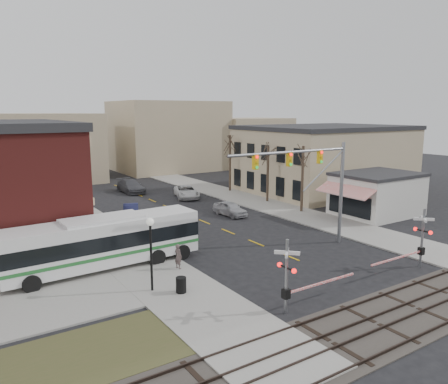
# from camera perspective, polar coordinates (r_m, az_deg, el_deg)

# --- Properties ---
(ground) EXTENTS (160.00, 160.00, 0.00)m
(ground) POSITION_cam_1_polar(r_m,az_deg,el_deg) (30.76, 11.08, -9.33)
(ground) COLOR black
(ground) RESTS_ON ground
(sidewalk_west) EXTENTS (5.00, 60.00, 0.12)m
(sidewalk_west) POSITION_cam_1_polar(r_m,az_deg,el_deg) (43.22, -17.65, -3.74)
(sidewalk_west) COLOR gray
(sidewalk_west) RESTS_ON ground
(sidewalk_east) EXTENTS (5.00, 60.00, 0.12)m
(sidewalk_east) POSITION_cam_1_polar(r_m,az_deg,el_deg) (51.42, 3.13, -1.02)
(sidewalk_east) COLOR gray
(sidewalk_east) RESTS_ON ground
(ballast_strip) EXTENTS (160.00, 5.00, 0.06)m
(ballast_strip) POSITION_cam_1_polar(r_m,az_deg,el_deg) (26.09, 23.77, -13.70)
(ballast_strip) COLOR #332D28
(ballast_strip) RESTS_ON ground
(rail_tracks) EXTENTS (160.00, 3.91, 0.14)m
(rail_tracks) POSITION_cam_1_polar(r_m,az_deg,el_deg) (26.06, 23.79, -13.52)
(rail_tracks) COLOR #2D231E
(rail_tracks) RESTS_ON ground
(tan_building) EXTENTS (20.30, 15.30, 8.50)m
(tan_building) POSITION_cam_1_polar(r_m,az_deg,el_deg) (58.99, 13.03, 4.34)
(tan_building) COLOR tan
(tan_building) RESTS_ON ground
(awning_shop) EXTENTS (9.74, 6.20, 4.30)m
(awning_shop) POSITION_cam_1_polar(r_m,az_deg,el_deg) (46.37, 19.33, -0.23)
(awning_shop) COLOR beige
(awning_shop) RESTS_ON ground
(tree_east_a) EXTENTS (0.28, 0.28, 6.75)m
(tree_east_a) POSITION_cam_1_polar(r_m,az_deg,el_deg) (45.41, 10.20, 1.69)
(tree_east_a) COLOR #382B21
(tree_east_a) RESTS_ON sidewalk_east
(tree_east_b) EXTENTS (0.28, 0.28, 6.30)m
(tree_east_b) POSITION_cam_1_polar(r_m,az_deg,el_deg) (50.10, 5.73, 2.36)
(tree_east_b) COLOR #382B21
(tree_east_b) RESTS_ON sidewalk_east
(tree_east_c) EXTENTS (0.28, 0.28, 7.20)m
(tree_east_c) POSITION_cam_1_polar(r_m,az_deg,el_deg) (56.54, 0.79, 3.80)
(tree_east_c) COLOR #382B21
(tree_east_c) RESTS_ON sidewalk_east
(transit_bus) EXTENTS (13.05, 3.32, 3.34)m
(transit_bus) POSITION_cam_1_polar(r_m,az_deg,el_deg) (29.99, -15.46, -6.26)
(transit_bus) COLOR silver
(transit_bus) RESTS_ON ground
(traffic_signal_mast) EXTENTS (10.89, 0.30, 8.00)m
(traffic_signal_mast) POSITION_cam_1_polar(r_m,az_deg,el_deg) (33.04, 11.78, 2.38)
(traffic_signal_mast) COLOR gray
(traffic_signal_mast) RESTS_ON ground
(rr_crossing_west) EXTENTS (5.60, 1.36, 4.00)m
(rr_crossing_west) POSITION_cam_1_polar(r_m,az_deg,el_deg) (23.19, 8.96, -10.78)
(rr_crossing_west) COLOR gray
(rr_crossing_west) RESTS_ON ground
(rr_crossing_east) EXTENTS (5.60, 1.36, 4.00)m
(rr_crossing_east) POSITION_cam_1_polar(r_m,az_deg,el_deg) (31.78, 24.05, -5.69)
(rr_crossing_east) COLOR gray
(rr_crossing_east) RESTS_ON ground
(street_lamp) EXTENTS (0.44, 0.44, 4.31)m
(street_lamp) POSITION_cam_1_polar(r_m,az_deg,el_deg) (25.22, -9.56, -6.08)
(street_lamp) COLOR black
(street_lamp) RESTS_ON sidewalk_west
(trash_bin) EXTENTS (0.60, 0.60, 0.90)m
(trash_bin) POSITION_cam_1_polar(r_m,az_deg,el_deg) (25.59, -5.62, -11.98)
(trash_bin) COLOR black
(trash_bin) RESTS_ON sidewalk_west
(car_a) EXTENTS (1.96, 4.25, 1.41)m
(car_a) POSITION_cam_1_polar(r_m,az_deg,el_deg) (43.79, 0.80, -2.18)
(car_a) COLOR #9E9EA2
(car_a) RESTS_ON ground
(car_b) EXTENTS (2.82, 4.38, 1.36)m
(car_b) POSITION_cam_1_polar(r_m,az_deg,el_deg) (44.50, -12.07, -2.24)
(car_b) COLOR #191C3F
(car_b) RESTS_ON ground
(car_c) EXTENTS (3.97, 5.84, 1.49)m
(car_c) POSITION_cam_1_polar(r_m,az_deg,el_deg) (52.86, -4.91, 0.03)
(car_c) COLOR silver
(car_c) RESTS_ON ground
(car_d) EXTENTS (2.30, 5.64, 1.63)m
(car_d) POSITION_cam_1_polar(r_m,az_deg,el_deg) (57.45, -12.08, 0.75)
(car_d) COLOR #434449
(car_d) RESTS_ON ground
(pedestrian_near) EXTENTS (0.54, 0.69, 1.68)m
(pedestrian_near) POSITION_cam_1_polar(r_m,az_deg,el_deg) (29.11, -6.00, -8.34)
(pedestrian_near) COLOR #564644
(pedestrian_near) RESTS_ON sidewalk_west
(pedestrian_far) EXTENTS (0.95, 1.04, 1.71)m
(pedestrian_far) POSITION_cam_1_polar(r_m,az_deg,el_deg) (31.04, -11.39, -7.25)
(pedestrian_far) COLOR #2C364D
(pedestrian_far) RESTS_ON sidewalk_west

